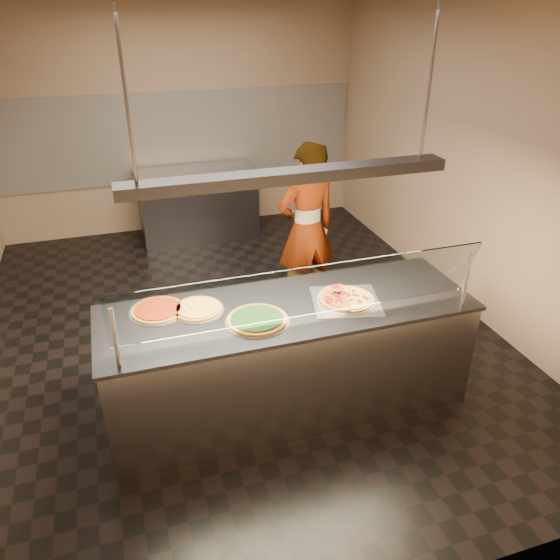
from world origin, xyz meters
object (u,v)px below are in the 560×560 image
object	(u,v)px
half_pizza_pepperoni	(334,299)
perforated_tray	(346,300)
pizza_cheese	(197,308)
pizza_tomato	(158,309)
prep_table	(198,204)
half_pizza_sausage	(358,296)
pizza_spatula	(197,307)
sneeze_guard	(304,293)
heat_lamp_housing	(289,176)
serving_counter	(288,356)
worker	(307,230)
pizza_spinach	(257,319)

from	to	relation	value
half_pizza_pepperoni	perforated_tray	bearing A→B (deg)	-0.84
pizza_cheese	pizza_tomato	xyz separation A→B (m)	(-0.29, 0.07, 0.00)
perforated_tray	prep_table	bearing A→B (deg)	97.22
half_pizza_sausage	pizza_cheese	distance (m)	1.24
pizza_cheese	pizza_spatula	bearing A→B (deg)	-170.54
sneeze_guard	heat_lamp_housing	world-z (taller)	heat_lamp_housing
perforated_tray	serving_counter	bearing A→B (deg)	172.33
worker	perforated_tray	bearing A→B (deg)	72.46
sneeze_guard	pizza_spatula	distance (m)	0.88
serving_counter	pizza_cheese	bearing A→B (deg)	166.47
pizza_cheese	half_pizza_sausage	bearing A→B (deg)	-10.29
serving_counter	prep_table	distance (m)	3.79
heat_lamp_housing	sneeze_guard	bearing A→B (deg)	-90.00
pizza_spatula	prep_table	xyz separation A→B (m)	(0.63, 3.64, -0.49)
half_pizza_sausage	perforated_tray	bearing A→B (deg)	179.89
pizza_tomato	sneeze_guard	bearing A→B (deg)	-31.15
pizza_tomato	prep_table	bearing A→B (deg)	75.62
pizza_tomato	prep_table	distance (m)	3.71
perforated_tray	pizza_cheese	xyz separation A→B (m)	(-1.12, 0.22, 0.01)
pizza_tomato	heat_lamp_housing	bearing A→B (deg)	-13.72
sneeze_guard	half_pizza_sausage	bearing A→B (deg)	27.12
half_pizza_pepperoni	worker	xyz separation A→B (m)	(0.34, 1.52, -0.06)
perforated_tray	pizza_cheese	bearing A→B (deg)	168.81
half_pizza_sausage	pizza_spatula	xyz separation A→B (m)	(-1.22, 0.22, 0.00)
perforated_tray	heat_lamp_housing	size ratio (longest dim) A/B	0.27
serving_counter	sneeze_guard	distance (m)	0.83
pizza_spatula	prep_table	size ratio (longest dim) A/B	0.14
pizza_spatula	heat_lamp_housing	size ratio (longest dim) A/B	0.10
half_pizza_sausage	worker	distance (m)	1.53
serving_counter	perforated_tray	world-z (taller)	perforated_tray
pizza_spinach	pizza_spatula	xyz separation A→B (m)	(-0.39, 0.29, 0.01)
half_pizza_pepperoni	pizza_spatula	bearing A→B (deg)	167.90
sneeze_guard	pizza_spinach	xyz separation A→B (m)	(-0.28, 0.21, -0.28)
perforated_tray	pizza_cheese	size ratio (longest dim) A/B	1.55
serving_counter	pizza_spatula	size ratio (longest dim) A/B	12.43
sneeze_guard	perforated_tray	size ratio (longest dim) A/B	4.26
serving_counter	perforated_tray	size ratio (longest dim) A/B	4.65
pizza_spinach	perforated_tray	bearing A→B (deg)	5.76
perforated_tray	pizza_spatula	world-z (taller)	pizza_spatula
half_pizza_sausage	prep_table	xyz separation A→B (m)	(-0.59, 3.86, -0.49)
half_pizza_sausage	worker	world-z (taller)	worker
pizza_cheese	heat_lamp_housing	bearing A→B (deg)	-13.53
sneeze_guard	half_pizza_pepperoni	size ratio (longest dim) A/B	5.71
perforated_tray	heat_lamp_housing	distance (m)	1.11
pizza_spinach	pizza_tomato	bearing A→B (deg)	151.28
half_pizza_pepperoni	half_pizza_sausage	distance (m)	0.20
heat_lamp_housing	worker	bearing A→B (deg)	64.71
perforated_tray	half_pizza_pepperoni	world-z (taller)	half_pizza_pepperoni
pizza_tomato	worker	bearing A→B (deg)	36.77
pizza_cheese	heat_lamp_housing	distance (m)	1.22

